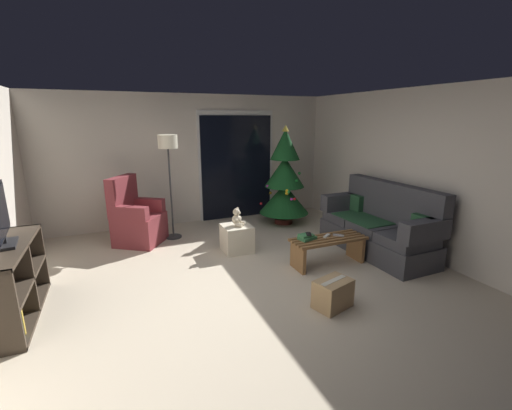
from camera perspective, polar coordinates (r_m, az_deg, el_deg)
ground_plane at (r=4.39m, az=-1.30°, el=-13.48°), size 7.00×7.00×0.00m
wall_back at (r=6.86m, az=-10.88°, el=7.46°), size 5.72×0.12×2.50m
wall_right at (r=5.65m, az=26.79°, el=4.72°), size 0.12×6.00×2.50m
patio_door_frame at (r=7.07m, az=-3.27°, el=6.66°), size 1.60×0.02×2.20m
patio_door_glass at (r=7.06m, az=-3.22°, el=6.24°), size 1.50×0.02×2.10m
couch at (r=5.65m, az=19.98°, el=-3.49°), size 0.81×1.95×1.08m
coffee_table at (r=4.99m, az=12.02°, el=-6.87°), size 1.10×0.40×0.40m
remote_silver at (r=5.04m, az=13.69°, el=-4.96°), size 0.14×0.14×0.02m
remote_white at (r=4.98m, az=11.80°, el=-5.08°), size 0.16×0.12×0.02m
book_stack at (r=4.81m, az=8.52°, el=-5.33°), size 0.27×0.21×0.08m
cell_phone at (r=4.80m, az=8.82°, el=-4.83°), size 0.12×0.16×0.01m
christmas_tree at (r=6.66m, az=4.80°, el=4.02°), size 0.97×0.97×1.92m
armchair at (r=6.01m, az=-19.43°, el=-2.38°), size 0.95×0.95×1.13m
floor_lamp at (r=5.89m, az=-14.53°, el=8.64°), size 0.32×0.32×1.78m
media_shelf at (r=4.37m, az=-36.25°, el=-11.04°), size 0.40×1.40×0.81m
television at (r=4.18m, az=-37.11°, el=-1.44°), size 0.24×0.84×0.61m
ottoman at (r=5.39m, az=-3.24°, el=-5.59°), size 0.44×0.44×0.42m
teddy_bear_cream at (r=5.28m, az=-3.18°, el=-2.23°), size 0.21×0.21×0.29m
cardboard_box_taped_mid_floor at (r=3.99m, az=12.78°, el=-14.31°), size 0.47×0.38×0.33m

